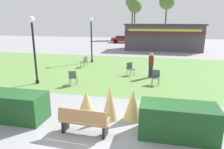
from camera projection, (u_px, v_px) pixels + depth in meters
ground_plane at (90, 136)px, 6.92m from camera, size 80.00×80.00×0.00m
lawn_patch at (129, 70)px, 15.99m from camera, size 36.00×12.00×0.01m
park_bench at (84, 121)px, 6.89m from camera, size 1.72×0.59×0.95m
hedge_left at (11, 106)px, 8.00m from camera, size 2.76×1.10×1.08m
hedge_right at (178, 121)px, 6.74m from camera, size 2.48×1.10×1.13m
ornamental_grass_behind_left at (110, 103)px, 7.91m from camera, size 0.62×0.62×1.39m
ornamental_grass_behind_right at (133, 105)px, 7.90m from camera, size 0.76×0.76×1.23m
ornamental_grass_behind_center at (87, 103)px, 8.26m from camera, size 0.78×0.78×1.05m
lamppost_mid at (34, 42)px, 12.01m from camera, size 0.36×0.36×4.00m
lamppost_far at (91, 34)px, 18.45m from camera, size 0.36×0.36×4.00m
trash_bin at (175, 124)px, 6.90m from camera, size 0.52×0.52×0.79m
food_kiosk at (163, 37)px, 26.59m from camera, size 9.79×4.16×3.34m
cafe_chair_west at (130, 68)px, 14.42m from camera, size 0.62×0.62×0.89m
cafe_chair_east at (156, 76)px, 12.28m from camera, size 0.49×0.49×0.89m
cafe_chair_center at (85, 61)px, 16.88m from camera, size 0.54×0.54×0.89m
cafe_chair_north at (73, 77)px, 12.18m from camera, size 0.52×0.52×0.89m
person_strolling at (151, 65)px, 13.77m from camera, size 0.34×0.34×1.69m
parked_car_west_slot at (124, 39)px, 35.36m from camera, size 4.33×2.31×1.20m
tree_left_bg at (135, 6)px, 40.87m from camera, size 2.80×2.80×7.93m
tree_right_bg at (167, 2)px, 37.99m from camera, size 2.80×2.80×8.48m
tree_center_bg at (133, 2)px, 40.96m from camera, size 2.80×2.80×8.76m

